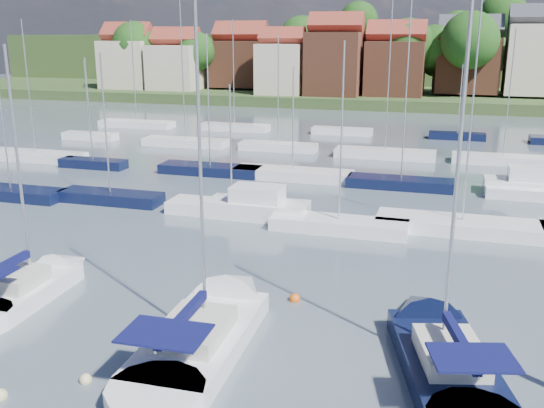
% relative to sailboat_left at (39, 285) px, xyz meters
% --- Properties ---
extents(ground, '(260.00, 260.00, 0.00)m').
position_rel_sailboat_left_xyz_m(ground, '(11.83, 34.99, -0.37)').
color(ground, '#424D59').
rests_on(ground, ground).
extents(sailboat_left, '(2.80, 9.45, 12.85)m').
position_rel_sailboat_left_xyz_m(sailboat_left, '(0.00, 0.00, 0.00)').
color(sailboat_left, white).
rests_on(sailboat_left, ground).
extents(sailboat_centre, '(3.86, 13.17, 17.68)m').
position_rel_sailboat_left_xyz_m(sailboat_centre, '(9.84, -1.20, -0.02)').
color(sailboat_centre, white).
rests_on(sailboat_centre, ground).
extents(sailboat_navy, '(6.08, 12.17, 16.29)m').
position_rel_sailboat_left_xyz_m(sailboat_navy, '(18.99, -0.69, -0.01)').
color(sailboat_navy, black).
rests_on(sailboat_navy, ground).
extents(buoy_b, '(0.50, 0.50, 0.50)m').
position_rel_sailboat_left_xyz_m(buoy_b, '(4.51, -8.14, -0.37)').
color(buoy_b, beige).
rests_on(buoy_b, ground).
extents(buoy_c, '(0.46, 0.46, 0.46)m').
position_rel_sailboat_left_xyz_m(buoy_c, '(6.80, -6.41, -0.37)').
color(buoy_c, beige).
rests_on(buoy_c, ground).
extents(buoy_e, '(0.53, 0.53, 0.53)m').
position_rel_sailboat_left_xyz_m(buoy_e, '(12.38, 2.57, -0.37)').
color(buoy_e, '#D85914').
rests_on(buoy_e, ground).
extents(marina_field, '(79.62, 41.41, 15.93)m').
position_rel_sailboat_left_xyz_m(marina_field, '(13.73, 30.13, 0.07)').
color(marina_field, white).
rests_on(marina_field, ground).
extents(far_shore_town, '(212.46, 90.00, 22.27)m').
position_rel_sailboat_left_xyz_m(far_shore_town, '(14.05, 127.65, 4.24)').
color(far_shore_town, '#3F4E27').
rests_on(far_shore_town, ground).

